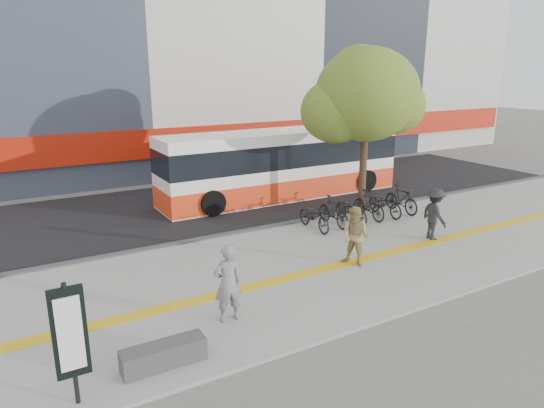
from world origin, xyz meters
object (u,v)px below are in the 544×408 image
bench (164,355)px  signboard (70,335)px  bus (282,166)px  seated_woman (228,283)px  street_tree (364,97)px  pedestrian_tan (355,237)px  pedestrian_dark (434,214)px

bench → signboard: signboard is taller
bus → seated_woman: 11.05m
seated_woman → bench: bearing=29.9°
bench → seated_woman: (1.80, 0.96, 0.67)m
bench → bus: (8.54, 9.70, 1.12)m
bench → street_tree: size_ratio=0.25×
signboard → street_tree: size_ratio=0.35×
street_tree → pedestrian_tan: street_tree is taller
signboard → seated_woman: bearing=20.4°
signboard → seated_woman: size_ratio=1.23×
bus → seated_woman: bus is taller
bench → pedestrian_tan: 6.60m
bench → pedestrian_dark: pedestrian_dark is taller
street_tree → pedestrian_dark: bearing=-87.8°
signboard → seated_woman: (3.40, 1.26, -0.39)m
pedestrian_tan → pedestrian_dark: pedestrian_tan is taller
pedestrian_dark → bus: bearing=23.7°
pedestrian_dark → pedestrian_tan: bearing=109.7°
street_tree → bus: size_ratio=0.58×
street_tree → pedestrian_tan: (-3.52, -4.02, -3.57)m
bench → pedestrian_dark: bearing=13.8°
signboard → street_tree: 13.40m
street_tree → pedestrian_tan: bearing=-131.2°
bench → bus: size_ratio=0.15×
pedestrian_tan → pedestrian_dark: bearing=72.5°
signboard → bus: size_ratio=0.20×
bus → pedestrian_dark: (1.37, -7.27, -0.48)m
signboard → seated_woman: signboard is taller
pedestrian_tan → pedestrian_dark: 3.68m
bus → seated_woman: size_ratio=6.06×
bench → bus: bus is taller
bus → pedestrian_tan: bus is taller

